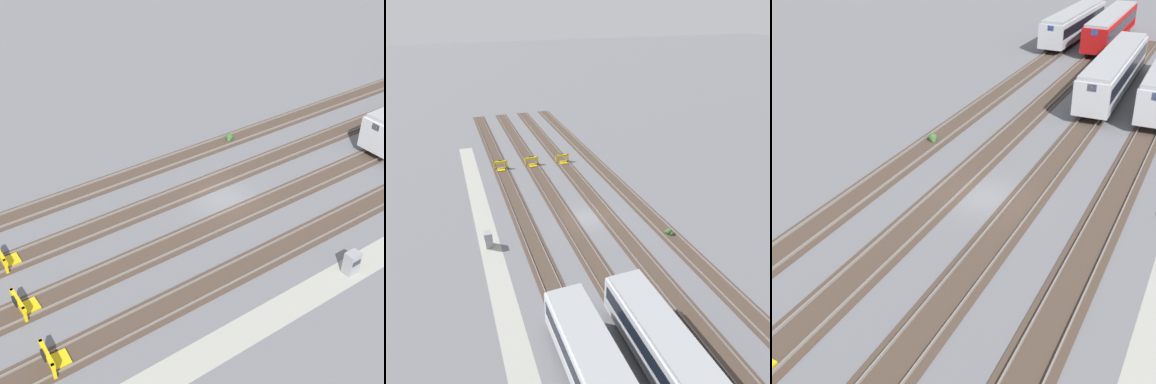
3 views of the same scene
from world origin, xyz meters
TOP-DOWN VIEW (x-y plane):
  - ground_plane at (0.00, 0.00)m, footprint 400.00×400.00m
  - service_walkway at (0.00, -10.91)m, footprint 54.00×2.00m
  - rail_track_nearest at (0.00, -6.82)m, footprint 90.00×2.24m
  - rail_track_near_inner at (0.00, -2.27)m, footprint 90.00×2.24m
  - rail_track_middle at (0.00, 2.27)m, footprint 90.00×2.24m
  - rail_track_far_inner at (0.00, 6.82)m, footprint 90.00×2.24m
  - bumper_stop_nearest_track at (-16.61, -6.83)m, footprint 1.37×2.01m
  - bumper_stop_near_inner_track at (-16.54, -2.26)m, footprint 1.37×2.01m
  - bumper_stop_middle_track at (-16.09, 2.28)m, footprint 1.35×2.00m
  - electrical_cabinet at (1.78, -10.97)m, footprint 0.90×0.73m
  - weed_clump at (5.91, 6.87)m, footprint 0.92×0.70m

SIDE VIEW (x-z plane):
  - ground_plane at x=0.00m, z-range 0.00..0.00m
  - service_walkway at x=0.00m, z-range 0.00..0.01m
  - rail_track_nearest at x=0.00m, z-range -0.06..0.15m
  - rail_track_near_inner at x=0.00m, z-range -0.06..0.15m
  - rail_track_middle at x=0.00m, z-range -0.06..0.15m
  - rail_track_far_inner at x=0.00m, z-range -0.06..0.15m
  - weed_clump at x=5.91m, z-range -0.08..0.56m
  - bumper_stop_nearest_track at x=-16.61m, z-range -0.10..1.12m
  - bumper_stop_near_inner_track at x=-16.54m, z-range -0.10..1.12m
  - bumper_stop_middle_track at x=-16.09m, z-range -0.10..1.12m
  - electrical_cabinet at x=1.78m, z-range 0.00..1.60m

